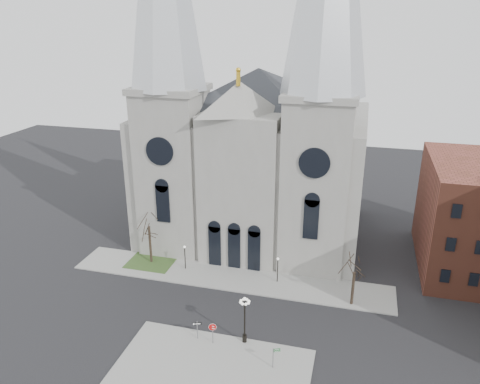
% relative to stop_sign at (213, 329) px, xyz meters
% --- Properties ---
extents(ground, '(160.00, 160.00, 0.00)m').
position_rel_stop_sign_xyz_m(ground, '(-1.97, 1.49, -1.80)').
color(ground, black).
rests_on(ground, ground).
extents(sidewalk_near, '(18.00, 10.00, 0.14)m').
position_rel_stop_sign_xyz_m(sidewalk_near, '(1.03, -3.51, -1.73)').
color(sidewalk_near, gray).
rests_on(sidewalk_near, ground).
extents(sidewalk_far, '(40.00, 6.00, 0.14)m').
position_rel_stop_sign_xyz_m(sidewalk_far, '(-1.97, 12.49, -1.73)').
color(sidewalk_far, gray).
rests_on(sidewalk_far, ground).
extents(grass_patch, '(6.00, 5.00, 0.18)m').
position_rel_stop_sign_xyz_m(grass_patch, '(-12.97, 13.49, -1.71)').
color(grass_patch, '#2A481F').
rests_on(grass_patch, ground).
extents(cathedral, '(33.00, 26.66, 54.00)m').
position_rel_stop_sign_xyz_m(cathedral, '(-1.97, 24.35, 16.68)').
color(cathedral, gray).
rests_on(cathedral, ground).
extents(tree_left, '(3.20, 3.20, 7.50)m').
position_rel_stop_sign_xyz_m(tree_left, '(-12.97, 13.49, 3.79)').
color(tree_left, black).
rests_on(tree_left, ground).
extents(tree_right, '(3.20, 3.20, 6.00)m').
position_rel_stop_sign_xyz_m(tree_right, '(13.03, 10.49, 2.67)').
color(tree_right, black).
rests_on(tree_right, ground).
extents(ped_lamp_left, '(0.32, 0.32, 3.26)m').
position_rel_stop_sign_xyz_m(ped_lamp_left, '(-7.97, 12.99, 0.53)').
color(ped_lamp_left, black).
rests_on(ped_lamp_left, sidewalk_far).
extents(ped_lamp_right, '(0.32, 0.32, 3.26)m').
position_rel_stop_sign_xyz_m(ped_lamp_right, '(4.03, 12.99, 0.53)').
color(ped_lamp_right, black).
rests_on(ped_lamp_right, sidewalk_far).
extents(stop_sign, '(0.83, 0.11, 2.31)m').
position_rel_stop_sign_xyz_m(stop_sign, '(0.00, 0.00, 0.00)').
color(stop_sign, slate).
rests_on(stop_sign, sidewalk_near).
extents(globe_lamp, '(1.38, 1.38, 5.16)m').
position_rel_stop_sign_xyz_m(globe_lamp, '(2.99, 0.99, 1.59)').
color(globe_lamp, black).
rests_on(globe_lamp, sidewalk_near).
extents(one_way_sign, '(0.85, 0.35, 2.03)m').
position_rel_stop_sign_xyz_m(one_way_sign, '(-1.71, 0.24, -0.27)').
color(one_way_sign, slate).
rests_on(one_way_sign, sidewalk_near).
extents(street_name_sign, '(0.65, 0.32, 2.17)m').
position_rel_stop_sign_xyz_m(street_name_sign, '(6.51, -1.85, -0.37)').
color(street_name_sign, slate).
rests_on(street_name_sign, sidewalk_near).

